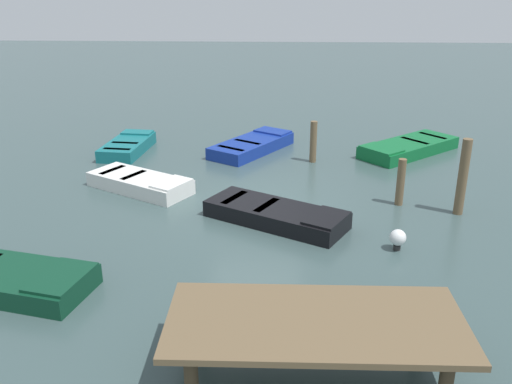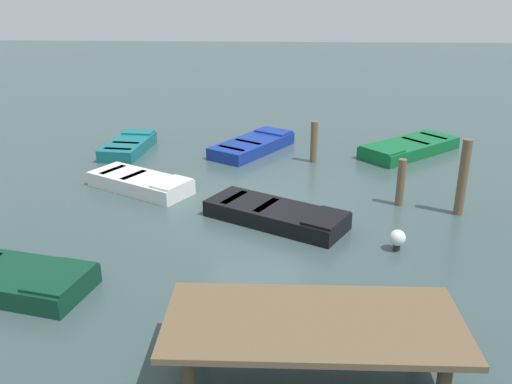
{
  "view_description": "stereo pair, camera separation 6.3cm",
  "coord_description": "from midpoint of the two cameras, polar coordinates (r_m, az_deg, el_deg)",
  "views": [
    {
      "loc": [
        -0.6,
        13.43,
        5.57
      ],
      "look_at": [
        0.0,
        0.0,
        0.35
      ],
      "focal_mm": 38.69,
      "sensor_mm": 36.0,
      "label": 1
    },
    {
      "loc": [
        -0.67,
        13.43,
        5.57
      ],
      "look_at": [
        0.0,
        0.0,
        0.35
      ],
      "focal_mm": 38.69,
      "sensor_mm": 36.0,
      "label": 2
    }
  ],
  "objects": [
    {
      "name": "ground_plane",
      "position": [
        14.55,
        -0.12,
        -1.28
      ],
      "size": [
        80.0,
        80.0,
        0.0
      ],
      "primitive_type": "plane",
      "color": "#384C4C"
    },
    {
      "name": "dock_segment",
      "position": [
        8.32,
        5.94,
        -13.63
      ],
      "size": [
        4.38,
        2.0,
        0.95
      ],
      "rotation": [
        0.0,
        0.0,
        0.01
      ],
      "color": "brown",
      "rests_on": "ground_plane"
    },
    {
      "name": "rowboat_black",
      "position": [
        13.42,
        2.02,
        -2.31
      ],
      "size": [
        3.65,
        2.82,
        0.46
      ],
      "rotation": [
        0.0,
        0.0,
        2.63
      ],
      "color": "black",
      "rests_on": "ground_plane"
    },
    {
      "name": "rowboat_teal",
      "position": [
        19.43,
        -13.21,
        4.65
      ],
      "size": [
        1.43,
        2.75,
        0.46
      ],
      "rotation": [
        0.0,
        0.0,
        4.62
      ],
      "color": "#14666B",
      "rests_on": "ground_plane"
    },
    {
      "name": "rowboat_green",
      "position": [
        19.47,
        15.38,
        4.49
      ],
      "size": [
        3.75,
        3.5,
        0.46
      ],
      "rotation": [
        0.0,
        0.0,
        0.71
      ],
      "color": "#0F602D",
      "rests_on": "ground_plane"
    },
    {
      "name": "rowboat_blue",
      "position": [
        19.03,
        -0.49,
        4.88
      ],
      "size": [
        2.92,
        3.53,
        0.46
      ],
      "rotation": [
        0.0,
        0.0,
        4.14
      ],
      "color": "navy",
      "rests_on": "ground_plane"
    },
    {
      "name": "rowboat_white",
      "position": [
        15.82,
        -11.97,
        0.96
      ],
      "size": [
        3.22,
        2.55,
        0.46
      ],
      "rotation": [
        0.0,
        0.0,
        2.62
      ],
      "color": "silver",
      "rests_on": "ground_plane"
    },
    {
      "name": "mooring_piling_far_left",
      "position": [
        17.86,
        5.84,
        5.18
      ],
      "size": [
        0.22,
        0.22,
        1.34
      ],
      "primitive_type": "cylinder",
      "color": "brown",
      "rests_on": "ground_plane"
    },
    {
      "name": "mooring_piling_far_right",
      "position": [
        14.8,
        14.61,
        0.99
      ],
      "size": [
        0.21,
        0.21,
        1.25
      ],
      "primitive_type": "cylinder",
      "color": "brown",
      "rests_on": "ground_plane"
    },
    {
      "name": "mooring_piling_mid_left",
      "position": [
        14.56,
        20.47,
        1.45
      ],
      "size": [
        0.24,
        0.24,
        1.96
      ],
      "primitive_type": "cylinder",
      "color": "brown",
      "rests_on": "ground_plane"
    },
    {
      "name": "marker_buoy",
      "position": [
        12.44,
        14.31,
        -4.64
      ],
      "size": [
        0.36,
        0.36,
        0.48
      ],
      "color": "#262626",
      "rests_on": "ground_plane"
    }
  ]
}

